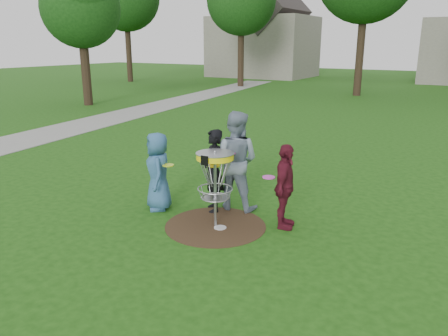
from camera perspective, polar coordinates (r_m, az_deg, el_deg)
The scene contains 10 objects.
ground at distance 7.84m, azimuth -1.13°, elevation -7.57°, with size 100.00×100.00×0.00m, color #19470F.
dirt_patch at distance 7.84m, azimuth -1.13°, elevation -7.54°, with size 1.80×1.80×0.01m, color #47331E.
concrete_path at distance 19.97m, azimuth -13.66°, elevation 6.57°, with size 2.20×40.00×0.02m, color #9E9E99.
player_blue at distance 8.48m, azimuth -8.60°, elevation -0.44°, with size 0.74×0.48×1.52m, color #325F8B.
player_black at distance 8.29m, azimuth -1.38°, elevation -0.37°, with size 0.58×0.38×1.59m, color black.
player_grey at distance 8.38m, azimuth 1.48°, elevation 0.97°, with size 0.93×0.73×1.92m, color #7E8EA2.
player_maroon at distance 7.59m, azimuth 7.93°, elevation -2.45°, with size 0.88×0.37×1.50m, color maroon.
disc_on_grass at distance 7.74m, azimuth -0.51°, elevation -7.81°, with size 0.22×0.22×0.02m, color silver.
disc_golf_basket at distance 7.49m, azimuth -1.17°, elevation -0.40°, with size 0.66×0.67×1.38m.
held_discs at distance 7.92m, azimuth -0.64°, elevation 0.39°, with size 2.15×0.78×0.27m.
Camera 1 is at (3.79, -6.10, 3.14)m, focal length 35.00 mm.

